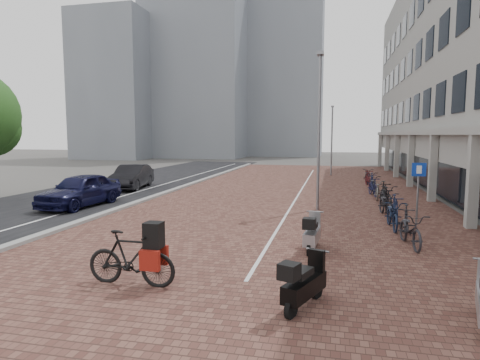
{
  "coord_description": "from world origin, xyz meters",
  "views": [
    {
      "loc": [
        4.05,
        -11.63,
        3.29
      ],
      "look_at": [
        0.0,
        6.0,
        1.3
      ],
      "focal_mm": 30.63,
      "sensor_mm": 36.0,
      "label": 1
    }
  ],
  "objects_px": {
    "hero_bike": "(131,257)",
    "scooter_front": "(312,232)",
    "parking_sign": "(418,184)",
    "car_navy": "(80,190)",
    "scooter_mid": "(304,282)",
    "car_dark": "(132,177)"
  },
  "relations": [
    {
      "from": "scooter_front",
      "to": "parking_sign",
      "type": "xyz_separation_m",
      "value": [
        3.53,
        4.13,
        0.99
      ]
    },
    {
      "from": "car_dark",
      "to": "scooter_front",
      "type": "xyz_separation_m",
      "value": [
        11.58,
        -11.41,
        -0.19
      ]
    },
    {
      "from": "scooter_front",
      "to": "car_navy",
      "type": "bearing_deg",
      "value": 159.67
    },
    {
      "from": "scooter_mid",
      "to": "scooter_front",
      "type": "bearing_deg",
      "value": 112.82
    },
    {
      "from": "hero_bike",
      "to": "scooter_front",
      "type": "bearing_deg",
      "value": -45.06
    },
    {
      "from": "car_navy",
      "to": "parking_sign",
      "type": "bearing_deg",
      "value": 1.02
    },
    {
      "from": "car_navy",
      "to": "hero_bike",
      "type": "xyz_separation_m",
      "value": [
        7.11,
        -8.65,
        -0.12
      ]
    },
    {
      "from": "parking_sign",
      "to": "car_dark",
      "type": "bearing_deg",
      "value": 154.39
    },
    {
      "from": "scooter_mid",
      "to": "hero_bike",
      "type": "bearing_deg",
      "value": -163.62
    },
    {
      "from": "car_dark",
      "to": "hero_bike",
      "type": "distance_m",
      "value": 16.98
    },
    {
      "from": "car_dark",
      "to": "scooter_mid",
      "type": "bearing_deg",
      "value": -62.26
    },
    {
      "from": "car_dark",
      "to": "scooter_mid",
      "type": "distance_m",
      "value": 19.31
    },
    {
      "from": "car_navy",
      "to": "hero_bike",
      "type": "bearing_deg",
      "value": -46.0
    },
    {
      "from": "car_dark",
      "to": "scooter_mid",
      "type": "relative_size",
      "value": 2.9
    },
    {
      "from": "car_dark",
      "to": "scooter_mid",
      "type": "height_order",
      "value": "car_dark"
    },
    {
      "from": "car_navy",
      "to": "parking_sign",
      "type": "height_order",
      "value": "parking_sign"
    },
    {
      "from": "scooter_front",
      "to": "parking_sign",
      "type": "height_order",
      "value": "parking_sign"
    },
    {
      "from": "scooter_mid",
      "to": "parking_sign",
      "type": "relative_size",
      "value": 0.67
    },
    {
      "from": "scooter_front",
      "to": "parking_sign",
      "type": "bearing_deg",
      "value": 53.99
    },
    {
      "from": "scooter_mid",
      "to": "car_navy",
      "type": "bearing_deg",
      "value": 162.25
    },
    {
      "from": "car_navy",
      "to": "scooter_mid",
      "type": "relative_size",
      "value": 2.92
    },
    {
      "from": "scooter_mid",
      "to": "parking_sign",
      "type": "xyz_separation_m",
      "value": [
        3.47,
        8.12,
        1.0
      ]
    }
  ]
}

